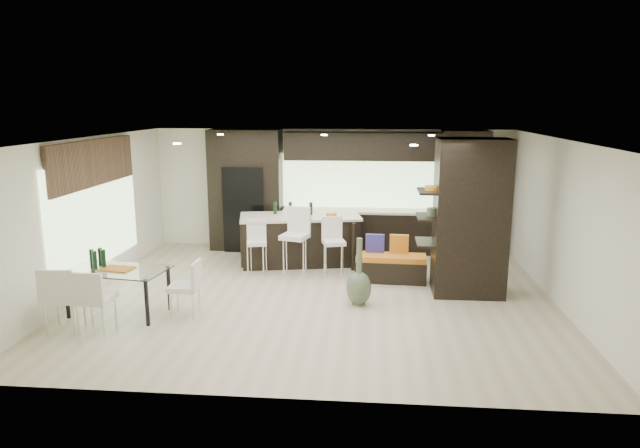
# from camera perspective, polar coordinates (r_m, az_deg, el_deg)

# --- Properties ---
(ground) EXTENTS (8.00, 8.00, 0.00)m
(ground) POSITION_cam_1_polar(r_m,az_deg,el_deg) (9.94, -0.31, -7.23)
(ground) COLOR #C1B094
(ground) RESTS_ON ground
(back_wall) EXTENTS (8.00, 0.02, 2.70)m
(back_wall) POSITION_cam_1_polar(r_m,az_deg,el_deg) (13.01, 1.14, 3.52)
(back_wall) COLOR white
(back_wall) RESTS_ON ground
(left_wall) EXTENTS (0.02, 7.00, 2.70)m
(left_wall) POSITION_cam_1_polar(r_m,az_deg,el_deg) (10.71, -22.14, 0.78)
(left_wall) COLOR white
(left_wall) RESTS_ON ground
(right_wall) EXTENTS (0.02, 7.00, 2.70)m
(right_wall) POSITION_cam_1_polar(r_m,az_deg,el_deg) (10.03, 23.08, -0.02)
(right_wall) COLOR white
(right_wall) RESTS_ON ground
(ceiling) EXTENTS (8.00, 7.00, 0.02)m
(ceiling) POSITION_cam_1_polar(r_m,az_deg,el_deg) (9.40, -0.33, 8.51)
(ceiling) COLOR white
(ceiling) RESTS_ON ground
(window_left) EXTENTS (0.04, 3.20, 1.90)m
(window_left) POSITION_cam_1_polar(r_m,az_deg,el_deg) (10.87, -21.48, 0.98)
(window_left) COLOR #B2D199
(window_left) RESTS_ON left_wall
(window_back) EXTENTS (3.40, 0.04, 1.20)m
(window_back) POSITION_cam_1_polar(r_m,az_deg,el_deg) (12.91, 3.79, 4.33)
(window_back) COLOR #B2D199
(window_back) RESTS_ON back_wall
(stone_accent) EXTENTS (0.08, 3.00, 0.80)m
(stone_accent) POSITION_cam_1_polar(r_m,az_deg,el_deg) (10.73, -21.71, 5.70)
(stone_accent) COLOR brown
(stone_accent) RESTS_ON left_wall
(ceiling_spots) EXTENTS (4.00, 3.00, 0.02)m
(ceiling_spots) POSITION_cam_1_polar(r_m,az_deg,el_deg) (9.64, -0.19, 8.49)
(ceiling_spots) COLOR white
(ceiling_spots) RESTS_ON ceiling
(back_cabinetry) EXTENTS (6.80, 0.68, 2.70)m
(back_cabinetry) POSITION_cam_1_polar(r_m,az_deg,el_deg) (12.66, 3.30, 3.27)
(back_cabinetry) COLOR black
(back_cabinetry) RESTS_ON ground
(refrigerator) EXTENTS (0.90, 0.68, 1.90)m
(refrigerator) POSITION_cam_1_polar(r_m,az_deg,el_deg) (12.97, -7.39, 1.61)
(refrigerator) COLOR black
(refrigerator) RESTS_ON ground
(partition_column) EXTENTS (1.20, 0.80, 2.70)m
(partition_column) POSITION_cam_1_polar(r_m,az_deg,el_deg) (10.07, 14.80, 0.60)
(partition_column) COLOR black
(partition_column) RESTS_ON ground
(kitchen_island) EXTENTS (2.60, 1.51, 1.02)m
(kitchen_island) POSITION_cam_1_polar(r_m,az_deg,el_deg) (11.80, -1.99, -1.54)
(kitchen_island) COLOR black
(kitchen_island) RESTS_ON ground
(stool_left) EXTENTS (0.44, 0.44, 0.85)m
(stool_left) POSITION_cam_1_polar(r_m,az_deg,el_deg) (11.16, -6.32, -2.83)
(stool_left) COLOR silver
(stool_left) RESTS_ON ground
(stool_mid) EXTENTS (0.58, 0.58, 1.06)m
(stool_mid) POSITION_cam_1_polar(r_m,az_deg,el_deg) (10.97, -2.54, -2.47)
(stool_mid) COLOR silver
(stool_mid) RESTS_ON ground
(stool_right) EXTENTS (0.50, 0.50, 0.91)m
(stool_right) POSITION_cam_1_polar(r_m,az_deg,el_deg) (10.95, 1.38, -2.89)
(stool_right) COLOR silver
(stool_right) RESTS_ON ground
(bench) EXTENTS (1.33, 0.57, 0.50)m
(bench) POSITION_cam_1_polar(r_m,az_deg,el_deg) (10.76, 7.09, -4.39)
(bench) COLOR black
(bench) RESTS_ON ground
(floor_vase) EXTENTS (0.52, 0.52, 1.13)m
(floor_vase) POSITION_cam_1_polar(r_m,az_deg,el_deg) (9.38, 3.93, -4.80)
(floor_vase) COLOR #49583F
(floor_vase) RESTS_ON ground
(dining_table) EXTENTS (1.62, 1.05, 0.73)m
(dining_table) POSITION_cam_1_polar(r_m,az_deg,el_deg) (9.57, -19.47, -6.40)
(dining_table) COLOR white
(dining_table) RESTS_ON ground
(chair_near) EXTENTS (0.50, 0.50, 0.89)m
(chair_near) POSITION_cam_1_polar(r_m,az_deg,el_deg) (8.91, -21.48, -7.38)
(chair_near) COLOR silver
(chair_near) RESTS_ON ground
(chair_far) EXTENTS (0.54, 0.54, 0.92)m
(chair_far) POSITION_cam_1_polar(r_m,az_deg,el_deg) (9.11, -24.21, -7.07)
(chair_far) COLOR silver
(chair_far) RESTS_ON ground
(chair_end) EXTENTS (0.45, 0.45, 0.82)m
(chair_end) POSITION_cam_1_polar(r_m,az_deg,el_deg) (9.17, -13.40, -6.53)
(chair_end) COLOR silver
(chair_end) RESTS_ON ground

